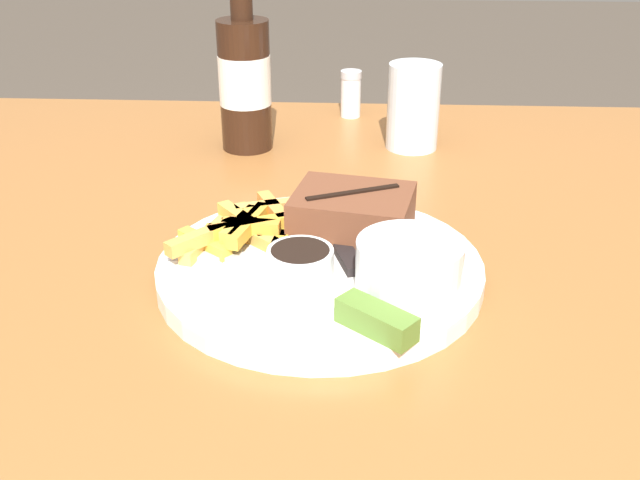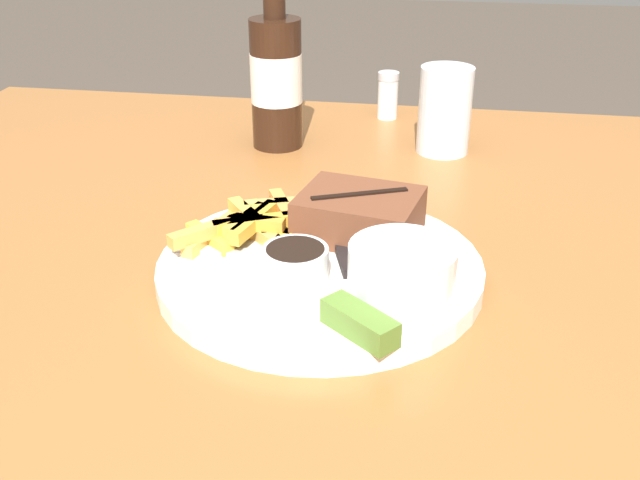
# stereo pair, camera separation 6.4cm
# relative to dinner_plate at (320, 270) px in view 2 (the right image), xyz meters

# --- Properties ---
(dining_table) EXTENTS (1.19, 1.05, 0.74)m
(dining_table) POSITION_rel_dinner_plate_xyz_m (0.00, 0.00, -0.09)
(dining_table) COLOR #935B2D
(dining_table) RESTS_ON ground_plane
(dinner_plate) EXTENTS (0.28, 0.28, 0.02)m
(dinner_plate) POSITION_rel_dinner_plate_xyz_m (0.00, 0.00, 0.00)
(dinner_plate) COLOR white
(dinner_plate) RESTS_ON dining_table
(steak_portion) EXTENTS (0.12, 0.10, 0.04)m
(steak_portion) POSITION_rel_dinner_plate_xyz_m (0.03, 0.06, 0.03)
(steak_portion) COLOR brown
(steak_portion) RESTS_ON dinner_plate
(fries_pile) EXTENTS (0.12, 0.12, 0.02)m
(fries_pile) POSITION_rel_dinner_plate_xyz_m (-0.07, 0.04, 0.02)
(fries_pile) COLOR gold
(fries_pile) RESTS_ON dinner_plate
(coleslaw_cup) EXTENTS (0.08, 0.08, 0.05)m
(coleslaw_cup) POSITION_rel_dinner_plate_xyz_m (0.07, -0.05, 0.03)
(coleslaw_cup) COLOR white
(coleslaw_cup) RESTS_ON dinner_plate
(dipping_sauce_cup) EXTENTS (0.05, 0.05, 0.03)m
(dipping_sauce_cup) POSITION_rel_dinner_plate_xyz_m (-0.01, -0.04, 0.03)
(dipping_sauce_cup) COLOR silver
(dipping_sauce_cup) RESTS_ON dinner_plate
(pickle_spear) EXTENTS (0.06, 0.06, 0.02)m
(pickle_spear) POSITION_rel_dinner_plate_xyz_m (0.05, -0.11, 0.02)
(pickle_spear) COLOR #567A2D
(pickle_spear) RESTS_ON dinner_plate
(fork_utensil) EXTENTS (0.13, 0.01, 0.00)m
(fork_utensil) POSITION_rel_dinner_plate_xyz_m (-0.07, -0.00, 0.01)
(fork_utensil) COLOR #B7B7BC
(fork_utensil) RESTS_ON dinner_plate
(knife_utensil) EXTENTS (0.06, 0.16, 0.01)m
(knife_utensil) POSITION_rel_dinner_plate_xyz_m (0.01, 0.03, 0.01)
(knife_utensil) COLOR #B7B7BC
(knife_utensil) RESTS_ON dinner_plate
(beer_bottle) EXTENTS (0.06, 0.06, 0.26)m
(beer_bottle) POSITION_rel_dinner_plate_xyz_m (-0.11, 0.33, 0.08)
(beer_bottle) COLOR black
(beer_bottle) RESTS_ON dining_table
(drinking_glass) EXTENTS (0.06, 0.06, 0.11)m
(drinking_glass) POSITION_rel_dinner_plate_xyz_m (0.10, 0.34, 0.04)
(drinking_glass) COLOR silver
(drinking_glass) RESTS_ON dining_table
(salt_shaker) EXTENTS (0.03, 0.03, 0.07)m
(salt_shaker) POSITION_rel_dinner_plate_xyz_m (0.02, 0.46, 0.02)
(salt_shaker) COLOR white
(salt_shaker) RESTS_ON dining_table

